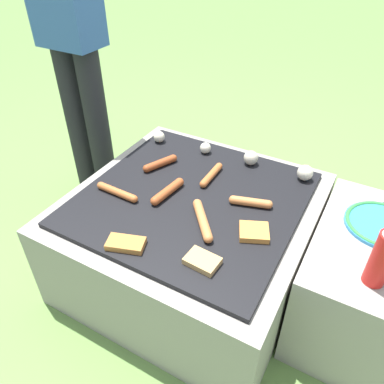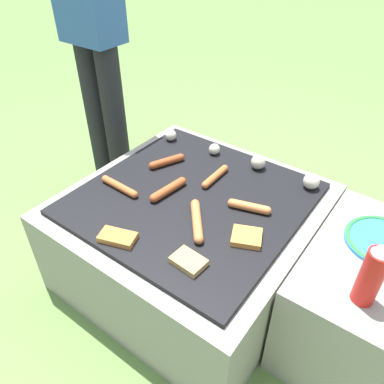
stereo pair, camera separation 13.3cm
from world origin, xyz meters
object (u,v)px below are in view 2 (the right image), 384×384
at_px(plate_colorful, 384,241).
at_px(condiment_bottle, 372,275).
at_px(person_standing, 89,9).
at_px(sausage_front_center, 215,176).

bearing_deg(plate_colorful, condiment_bottle, -87.96).
relative_size(person_standing, plate_colorful, 6.63).
distance_m(person_standing, plate_colorful, 1.44).
xyz_separation_m(person_standing, sausage_front_center, (0.75, -0.13, -0.48)).
height_order(sausage_front_center, plate_colorful, sausage_front_center).
bearing_deg(sausage_front_center, condiment_bottle, -20.25).
bearing_deg(condiment_bottle, person_standing, 165.14).
bearing_deg(condiment_bottle, sausage_front_center, 159.75).
bearing_deg(person_standing, condiment_bottle, -14.86).
relative_size(sausage_front_center, condiment_bottle, 0.81).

